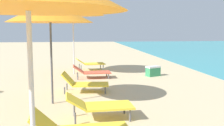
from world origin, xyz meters
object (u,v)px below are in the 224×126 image
at_px(lounger_third_shoreside, 84,83).
at_px(lounger_farthest_inland, 91,72).
at_px(lounger_third_inland, 99,105).
at_px(umbrella_farthest, 73,9).
at_px(lounger_farthest_shoreside, 90,63).
at_px(cooler_box, 153,71).
at_px(umbrella_third, 50,12).

distance_m(lounger_third_shoreside, lounger_farthest_inland, 2.19).
height_order(lounger_third_inland, umbrella_farthest, umbrella_farthest).
height_order(lounger_farthest_shoreside, cooler_box, lounger_farthest_shoreside).
bearing_deg(umbrella_farthest, lounger_farthest_inland, -58.13).
height_order(umbrella_third, lounger_third_inland, umbrella_third).
xyz_separation_m(umbrella_third, umbrella_farthest, (0.47, 4.34, 0.41)).
relative_size(lounger_third_inland, umbrella_farthest, 0.47).
bearing_deg(lounger_third_shoreside, umbrella_third, -120.75).
bearing_deg(cooler_box, umbrella_farthest, 163.71).
xyz_separation_m(umbrella_third, lounger_third_shoreside, (0.80, 1.11, -1.97)).
distance_m(lounger_third_shoreside, cooler_box, 3.61).
height_order(lounger_farthest_inland, cooler_box, lounger_farthest_inland).
relative_size(lounger_third_shoreside, cooler_box, 2.27).
distance_m(lounger_third_inland, lounger_farthest_inland, 4.56).
bearing_deg(cooler_box, lounger_third_shoreside, -139.92).
distance_m(umbrella_third, cooler_box, 5.36).
bearing_deg(umbrella_third, lounger_farthest_inland, 71.03).
bearing_deg(umbrella_farthest, lounger_farthest_shoreside, 53.68).
bearing_deg(lounger_third_inland, lounger_farthest_inland, 86.34).
bearing_deg(umbrella_third, lounger_farthest_shoreside, 77.53).
relative_size(lounger_third_inland, lounger_farthest_inland, 0.98).
height_order(lounger_farthest_shoreside, lounger_farthest_inland, lounger_farthest_shoreside).
bearing_deg(lounger_farthest_shoreside, lounger_farthest_inland, -99.34).
bearing_deg(lounger_farthest_inland, umbrella_third, -110.80).
distance_m(lounger_farthest_shoreside, lounger_farthest_inland, 2.02).
bearing_deg(umbrella_third, umbrella_farthest, 83.86).
height_order(umbrella_third, lounger_farthest_shoreside, umbrella_third).
distance_m(umbrella_third, umbrella_farthest, 4.38).
height_order(lounger_third_inland, lounger_farthest_inland, lounger_third_inland).
bearing_deg(cooler_box, lounger_third_inland, -118.02).
xyz_separation_m(umbrella_farthest, lounger_farthest_shoreside, (0.70, 0.96, -2.34)).
distance_m(umbrella_farthest, lounger_farthest_inland, 2.70).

